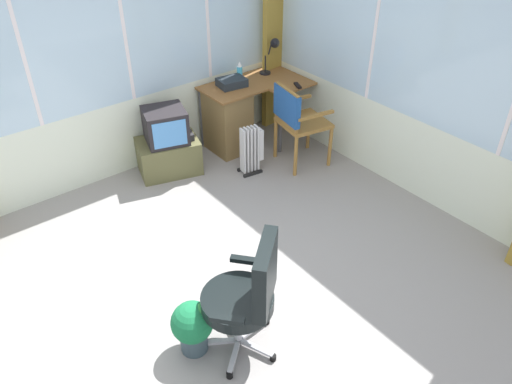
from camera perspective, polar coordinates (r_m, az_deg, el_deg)
name	(u,v)px	position (r m, az deg, el deg)	size (l,w,h in m)	color
ground	(223,302)	(4.11, -3.81, -12.34)	(5.76, 5.41, 0.06)	gray
north_window_panel	(79,59)	(5.10, -19.53, 14.07)	(4.76, 0.07, 2.64)	silver
east_window_panel	(439,70)	(4.85, 20.08, 12.90)	(0.07, 4.41, 2.64)	silver
curtain_corner	(275,22)	(6.08, 2.16, 18.73)	(0.33, 0.07, 2.54)	olive
desk	(230,117)	(5.80, -2.92, 8.51)	(1.16, 0.75, 0.74)	brown
desk_lamp	(273,51)	(5.96, 1.98, 15.78)	(0.24, 0.20, 0.41)	black
tv_remote	(298,85)	(5.72, 4.77, 11.99)	(0.04, 0.15, 0.02)	black
spray_bottle	(240,71)	(5.84, -1.88, 13.58)	(0.06, 0.06, 0.22)	#47BEE5
paper_tray	(232,82)	(5.70, -2.78, 12.35)	(0.30, 0.23, 0.09)	#21292F
wooden_armchair	(295,115)	(5.39, 4.41, 8.68)	(0.57, 0.56, 0.92)	olive
office_chair	(249,293)	(3.37, -0.85, -11.38)	(0.61, 0.61, 0.97)	#B7B7BF
tv_on_stand	(168,145)	(5.45, -9.99, 5.30)	(0.74, 0.61, 0.74)	brown
space_heater	(252,149)	(5.38, -0.47, 4.88)	(0.28, 0.20, 0.54)	silver
potted_plant	(194,324)	(3.61, -7.12, -14.73)	(0.30, 0.30, 0.42)	#3A4D55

